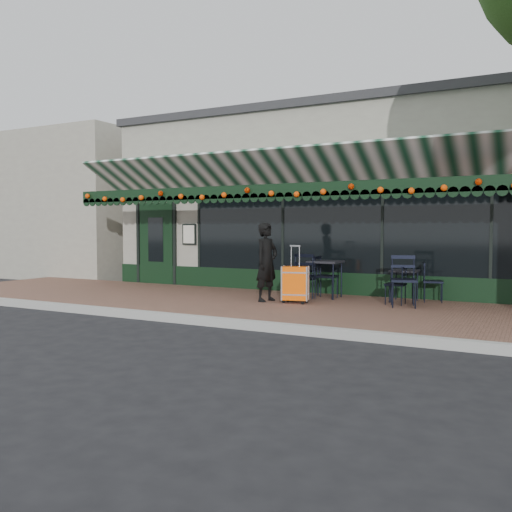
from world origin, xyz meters
The scene contains 15 objects.
ground centered at (0.00, 0.00, 0.00)m, with size 80.00×80.00×0.00m, color black.
sidewalk centered at (0.00, 2.00, 0.07)m, with size 18.00×4.00×0.15m, color brown.
curb centered at (0.00, -0.08, 0.07)m, with size 18.00×0.16×0.15m, color #9E9E99.
restaurant_building centered at (0.00, 7.84, 2.27)m, with size 12.00×9.60×4.50m.
neighbor_building_left centered at (-13.00, 8.00, 2.40)m, with size 12.00×8.00×4.80m, color #9D9C8A.
woman centered at (-0.53, 2.15, 0.96)m, with size 0.59×0.39×1.63m, color black.
suitcase centered at (0.11, 2.16, 0.54)m, with size 0.56×0.40×1.16m.
cafe_table_a centered at (2.01, 3.41, 0.74)m, with size 0.53×0.53×0.65m.
cafe_table_b centered at (0.35, 3.24, 0.88)m, with size 0.66×0.66×0.81m.
chair_a_left centered at (1.94, 2.93, 0.54)m, with size 0.39×0.39×0.78m, color black, non-canonical shape.
chair_a_right centered at (2.54, 3.63, 0.56)m, with size 0.41×0.41×0.82m, color black, non-canonical shape.
chair_a_front centered at (2.16, 2.64, 0.65)m, with size 0.50×0.50×1.01m, color black, non-canonical shape.
chair_b_left centered at (-0.13, 3.30, 0.52)m, with size 0.37×0.37×0.75m, color black, non-canonical shape.
chair_b_right centered at (0.40, 3.17, 0.61)m, with size 0.46×0.46×0.93m, color black, non-canonical shape.
chair_b_front centered at (0.00, 2.69, 0.64)m, with size 0.49×0.49×0.98m, color black, non-canonical shape.
Camera 1 is at (4.43, -7.85, 1.67)m, focal length 38.00 mm.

